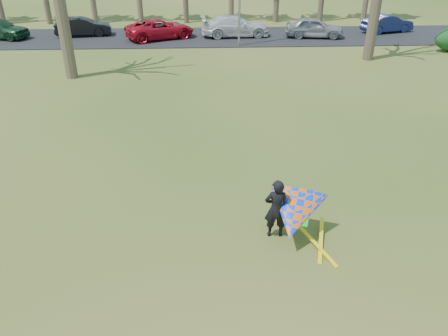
{
  "coord_description": "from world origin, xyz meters",
  "views": [
    {
      "loc": [
        -0.54,
        -9.5,
        7.46
      ],
      "look_at": [
        0.0,
        2.0,
        1.1
      ],
      "focal_mm": 35.0,
      "sensor_mm": 36.0,
      "label": 1
    }
  ],
  "objects_px": {
    "kite_flyer": "(292,214)",
    "car_4": "(314,27)",
    "car_2": "(160,29)",
    "car_5": "(387,23)",
    "car_1": "(83,27)",
    "car_3": "(235,26)"
  },
  "relations": [
    {
      "from": "car_4",
      "to": "car_1",
      "type": "bearing_deg",
      "value": 93.41
    },
    {
      "from": "car_3",
      "to": "car_5",
      "type": "relative_size",
      "value": 1.25
    },
    {
      "from": "car_2",
      "to": "car_3",
      "type": "relative_size",
      "value": 0.99
    },
    {
      "from": "car_3",
      "to": "car_4",
      "type": "distance_m",
      "value": 6.0
    },
    {
      "from": "car_1",
      "to": "car_4",
      "type": "bearing_deg",
      "value": -103.27
    },
    {
      "from": "car_2",
      "to": "car_5",
      "type": "distance_m",
      "value": 18.0
    },
    {
      "from": "car_3",
      "to": "car_1",
      "type": "bearing_deg",
      "value": 82.29
    },
    {
      "from": "car_3",
      "to": "car_5",
      "type": "height_order",
      "value": "car_3"
    },
    {
      "from": "car_4",
      "to": "car_2",
      "type": "bearing_deg",
      "value": 97.01
    },
    {
      "from": "car_2",
      "to": "car_3",
      "type": "bearing_deg",
      "value": -110.06
    },
    {
      "from": "car_1",
      "to": "car_5",
      "type": "height_order",
      "value": "car_1"
    },
    {
      "from": "car_2",
      "to": "car_5",
      "type": "height_order",
      "value": "car_2"
    },
    {
      "from": "car_1",
      "to": "kite_flyer",
      "type": "bearing_deg",
      "value": -164.96
    },
    {
      "from": "car_3",
      "to": "car_4",
      "type": "xyz_separation_m",
      "value": [
        5.97,
        -0.63,
        -0.01
      ]
    },
    {
      "from": "kite_flyer",
      "to": "car_2",
      "type": "bearing_deg",
      "value": 102.55
    },
    {
      "from": "kite_flyer",
      "to": "car_4",
      "type": "bearing_deg",
      "value": 75.75
    },
    {
      "from": "car_3",
      "to": "car_4",
      "type": "height_order",
      "value": "car_3"
    },
    {
      "from": "car_1",
      "to": "car_4",
      "type": "distance_m",
      "value": 17.73
    },
    {
      "from": "car_3",
      "to": "kite_flyer",
      "type": "relative_size",
      "value": 2.17
    },
    {
      "from": "car_2",
      "to": "car_5",
      "type": "xyz_separation_m",
      "value": [
        17.94,
        1.42,
        -0.03
      ]
    },
    {
      "from": "car_5",
      "to": "car_4",
      "type": "bearing_deg",
      "value": 86.3
    },
    {
      "from": "car_2",
      "to": "car_4",
      "type": "relative_size",
      "value": 1.18
    }
  ]
}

